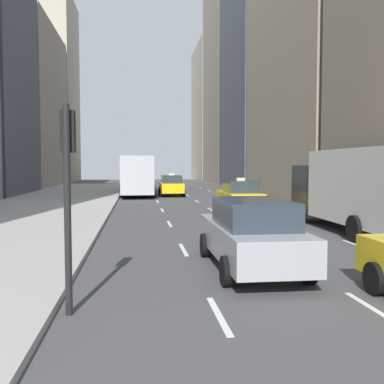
% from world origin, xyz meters
% --- Properties ---
extents(sidewalk_left, '(8.00, 66.00, 0.15)m').
position_xyz_m(sidewalk_left, '(-7.00, 27.00, 0.07)').
color(sidewalk_left, '#ADAAA3').
rests_on(sidewalk_left, ground).
extents(lane_markings, '(5.72, 56.00, 0.01)m').
position_xyz_m(lane_markings, '(2.60, 23.00, 0.01)').
color(lane_markings, white).
rests_on(lane_markings, ground).
extents(building_row_right, '(6.00, 89.10, 37.61)m').
position_xyz_m(building_row_right, '(12.00, 49.29, 13.73)').
color(building_row_right, slate).
rests_on(building_row_right, ground).
extents(taxi_lead, '(2.02, 4.40, 1.87)m').
position_xyz_m(taxi_lead, '(1.20, 37.62, 0.88)').
color(taxi_lead, yellow).
rests_on(taxi_lead, ground).
extents(taxi_second, '(2.02, 4.40, 1.87)m').
position_xyz_m(taxi_second, '(4.00, 24.69, 0.88)').
color(taxi_second, yellow).
rests_on(taxi_second, ground).
extents(sedan_black_near, '(2.02, 4.99, 1.74)m').
position_xyz_m(sedan_black_near, '(1.20, 11.25, 0.89)').
color(sedan_black_near, '#9EA0A5').
rests_on(sedan_black_near, ground).
extents(city_bus, '(2.80, 11.61, 3.25)m').
position_xyz_m(city_bus, '(-1.61, 39.33, 1.79)').
color(city_bus, '#B7BCC1').
rests_on(city_bus, ground).
extents(box_truck, '(2.58, 8.40, 3.15)m').
position_xyz_m(box_truck, '(6.80, 16.83, 1.71)').
color(box_truck, '#262628').
rests_on(box_truck, ground).
extents(traffic_light_pole, '(0.24, 0.42, 3.60)m').
position_xyz_m(traffic_light_pole, '(-2.75, 8.43, 2.41)').
color(traffic_light_pole, black).
rests_on(traffic_light_pole, ground).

